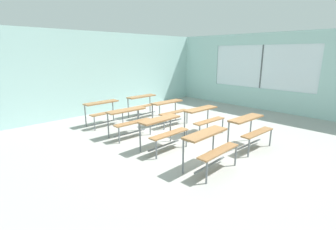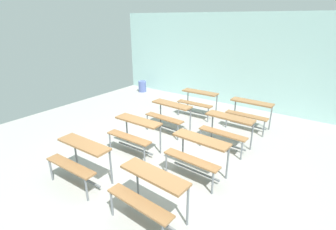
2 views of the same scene
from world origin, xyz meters
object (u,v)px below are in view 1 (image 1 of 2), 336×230
desk_bench_r0c1 (250,126)px  desk_bench_r1c0 (163,127)px  desk_bench_r0c0 (210,142)px  desk_bench_r1c1 (204,115)px  desk_bench_r2c1 (170,107)px  desk_bench_r3c0 (103,108)px  desk_bench_r2c0 (129,117)px  desk_bench_r3c1 (144,101)px

desk_bench_r0c1 → desk_bench_r1c0: bearing=141.1°
desk_bench_r0c0 → desk_bench_r1c0: 1.39m
desk_bench_r1c0 → desk_bench_r1c1: 1.55m
desk_bench_r0c1 → desk_bench_r1c0: (-1.55, 1.38, 0.00)m
desk_bench_r1c0 → desk_bench_r2c1: same height
desk_bench_r0c1 → desk_bench_r3c0: same height
desk_bench_r3c0 → desk_bench_r1c0: bearing=-91.3°
desk_bench_r0c0 → desk_bench_r2c0: bearing=88.4°
desk_bench_r0c1 → desk_bench_r2c0: (-1.59, 2.72, 0.00)m
desk_bench_r0c0 → desk_bench_r1c1: bearing=39.6°
desk_bench_r3c1 → desk_bench_r1c0: bearing=-119.7°
desk_bench_r1c1 → desk_bench_r2c1: size_ratio=1.00×
desk_bench_r2c1 → desk_bench_r3c1: bearing=90.1°
desk_bench_r0c0 → desk_bench_r1c1: (1.60, 1.39, 0.00)m
desk_bench_r2c1 → desk_bench_r0c1: bearing=-88.1°
desk_bench_r2c0 → desk_bench_r2c1: 1.59m
desk_bench_r0c1 → desk_bench_r1c1: bearing=92.6°
desk_bench_r1c0 → desk_bench_r3c1: same height
desk_bench_r1c1 → desk_bench_r3c1: bearing=91.4°
desk_bench_r2c0 → desk_bench_r3c1: (1.64, 1.40, 0.00)m
desk_bench_r0c0 → desk_bench_r3c1: size_ratio=1.01×
desk_bench_r2c1 → desk_bench_r1c1: bearing=-88.0°
desk_bench_r1c0 → desk_bench_r2c1: size_ratio=0.99×
desk_bench_r2c0 → desk_bench_r1c1: bearing=-37.5°
desk_bench_r1c1 → desk_bench_r3c1: 2.73m
desk_bench_r1c0 → desk_bench_r1c1: same height
desk_bench_r0c1 → desk_bench_r1c1: same height
desk_bench_r0c1 → desk_bench_r3c0: (-1.53, 4.16, 0.00)m
desk_bench_r1c1 → desk_bench_r3c0: bearing=121.5°
desk_bench_r3c0 → desk_bench_r2c1: bearing=-43.4°
desk_bench_r3c0 → desk_bench_r3c1: size_ratio=1.00×
desk_bench_r1c1 → desk_bench_r3c0: (-1.54, 2.77, 0.00)m
desk_bench_r3c0 → desk_bench_r3c1: bearing=-2.2°
desk_bench_r0c1 → desk_bench_r1c1: size_ratio=1.00×
desk_bench_r0c0 → desk_bench_r1c1: size_ratio=0.99×
desk_bench_r1c1 → desk_bench_r3c0: same height
desk_bench_r2c1 → desk_bench_r2c0: bearing=-177.0°
desk_bench_r0c1 → desk_bench_r1c1: 1.39m
desk_bench_r1c1 → desk_bench_r2c1: 1.36m
desk_bench_r0c1 → desk_bench_r2c1: same height
desk_bench_r1c1 → desk_bench_r2c1: bearing=92.3°
desk_bench_r1c0 → desk_bench_r3c0: (0.01, 2.77, 0.00)m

